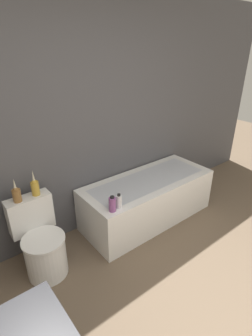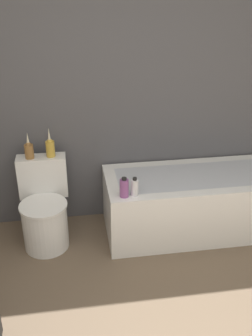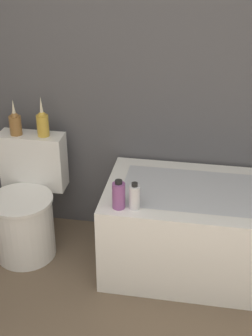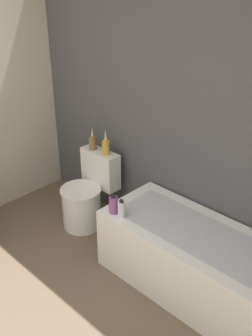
% 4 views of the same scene
% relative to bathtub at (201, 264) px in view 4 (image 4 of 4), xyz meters
% --- Properties ---
extents(wall_back_tiled, '(6.40, 0.06, 2.60)m').
position_rel_bathtub_xyz_m(wall_back_tiled, '(-0.69, 0.39, 1.02)').
color(wall_back_tiled, '#4C4C51').
rests_on(wall_back_tiled, ground_plane).
extents(bathtub, '(1.68, 0.69, 0.56)m').
position_rel_bathtub_xyz_m(bathtub, '(0.00, 0.00, 0.00)').
color(bathtub, white).
rests_on(bathtub, ground).
extents(toilet, '(0.43, 0.55, 0.74)m').
position_rel_bathtub_xyz_m(toilet, '(-1.38, 0.01, 0.03)').
color(toilet, white).
rests_on(toilet, ground).
extents(vase_gold, '(0.08, 0.08, 0.24)m').
position_rel_bathtub_xyz_m(vase_gold, '(-1.47, 0.19, 0.54)').
color(vase_gold, olive).
rests_on(vase_gold, toilet).
extents(vase_silver, '(0.08, 0.08, 0.26)m').
position_rel_bathtub_xyz_m(vase_silver, '(-1.29, 0.20, 0.55)').
color(vase_silver, gold).
rests_on(vase_silver, toilet).
extents(shampoo_bottle_tall, '(0.07, 0.07, 0.17)m').
position_rel_bathtub_xyz_m(shampoo_bottle_tall, '(-0.72, -0.26, 0.35)').
color(shampoo_bottle_tall, '#8C4C8C').
rests_on(shampoo_bottle_tall, bathtub).
extents(shampoo_bottle_short, '(0.06, 0.06, 0.16)m').
position_rel_bathtub_xyz_m(shampoo_bottle_short, '(-0.64, -0.25, 0.35)').
color(shampoo_bottle_short, silver).
rests_on(shampoo_bottle_short, bathtub).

